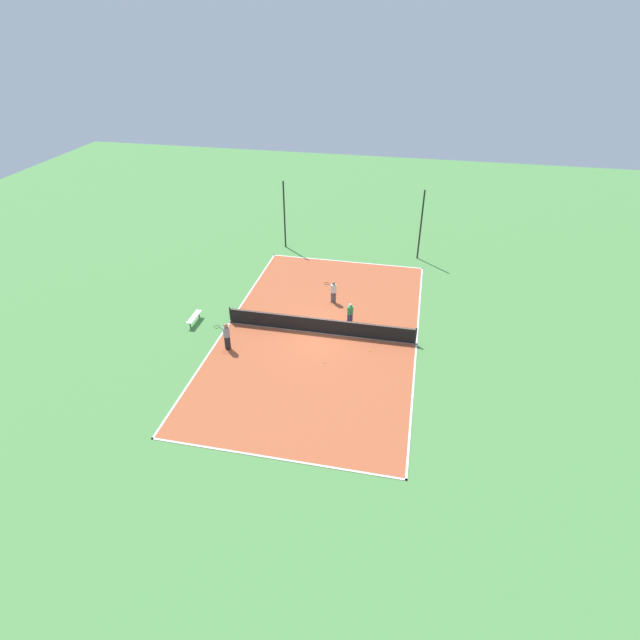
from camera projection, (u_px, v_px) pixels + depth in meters
name	position (u px, v px, depth m)	size (l,w,h in m)	color
ground_plane	(320.00, 333.00, 28.86)	(80.00, 80.00, 0.00)	#518E47
court_surface	(320.00, 333.00, 28.86)	(11.15, 19.32, 0.02)	#B75633
tennis_net	(320.00, 325.00, 28.57)	(10.95, 0.10, 1.04)	black
bench	(194.00, 317.00, 29.59)	(0.36, 1.55, 0.45)	silver
player_far_white	(333.00, 291.00, 31.34)	(0.97, 0.77, 1.49)	#4C4C51
player_baseline_gray	(226.00, 334.00, 27.03)	(0.99, 0.56, 1.65)	black
player_far_green	(350.00, 312.00, 29.27)	(0.49, 0.49, 1.38)	navy
tennis_ball_left_sideline	(326.00, 329.00, 29.15)	(0.07, 0.07, 0.07)	#CCE033
tennis_ball_right_alley	(370.00, 351.00, 27.28)	(0.07, 0.07, 0.07)	#CCE033
tennis_ball_far_baseline	(324.00, 363.00, 26.41)	(0.07, 0.07, 0.07)	#CCE033
fence_post_back_left	(284.00, 215.00, 37.67)	(0.12, 0.12, 5.19)	black
fence_post_back_right	(421.00, 225.00, 35.92)	(0.12, 0.12, 5.19)	black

